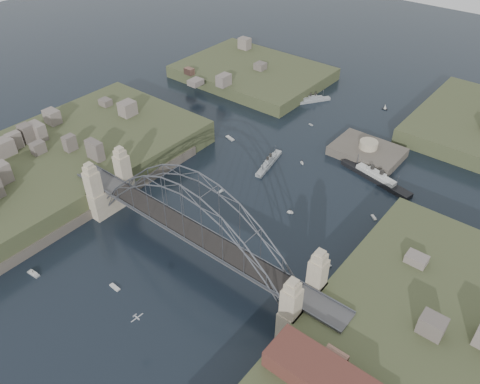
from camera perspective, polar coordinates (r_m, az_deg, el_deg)
name	(u,v)px	position (r m, az deg, el deg)	size (l,w,h in m)	color
ground	(195,257)	(120.52, -5.43, -7.85)	(500.00, 500.00, 0.00)	black
bridge	(192,220)	(112.12, -5.79, -3.42)	(84.00, 13.80, 24.60)	#464649
shore_west	(60,170)	(156.67, -20.94, 2.56)	(50.50, 90.00, 12.00)	#3E4628
headland_nw	(253,77)	(210.69, 1.53, 13.72)	(60.00, 45.00, 9.00)	#3E4628
fort_island	(366,156)	(162.30, 15.03, 4.19)	(22.00, 16.00, 9.40)	#4D453C
wharf_shed	(321,375)	(89.35, 9.79, -20.97)	(20.00, 8.00, 4.00)	#592D26
naval_cruiser_near	(269,163)	(151.89, 3.52, 3.54)	(5.29, 16.14, 4.81)	#969B9E
naval_cruiser_far	(313,100)	(192.26, 8.77, 10.94)	(9.79, 13.42, 4.97)	#969B9E
ocean_liner	(375,177)	(150.53, 16.07, 1.70)	(25.08, 8.64, 6.12)	black
aeroplane	(137,317)	(99.83, -12.41, -14.58)	(1.56, 2.91, 0.42)	#B3B4BB
small_boat_a	(221,191)	(140.42, -2.33, 0.08)	(0.96, 2.68, 0.45)	silver
small_boat_b	(290,212)	(133.28, 6.08, -2.45)	(1.82, 1.32, 1.43)	silver
small_boat_c	(115,287)	(116.82, -14.90, -11.09)	(2.95, 1.05, 0.45)	silver
small_boat_d	(374,218)	(136.16, 15.88, -3.00)	(2.29, 2.03, 0.45)	silver
small_boat_e	(230,138)	(165.65, -1.22, 6.51)	(3.96, 2.17, 0.45)	silver
small_boat_f	(302,163)	(153.71, 7.49, 3.52)	(1.51, 1.25, 1.43)	silver
small_boat_h	(311,125)	(175.74, 8.56, 8.04)	(1.81, 0.94, 0.45)	silver
small_boat_i	(327,267)	(119.27, 10.46, -8.96)	(1.43, 2.74, 0.45)	silver
small_boat_j	(33,274)	(126.14, -23.71, -9.03)	(3.63, 1.47, 1.43)	silver
small_boat_k	(385,107)	(192.56, 17.14, 9.77)	(2.01, 1.04, 2.38)	silver
small_boat_l	(169,162)	(153.25, -8.56, 3.55)	(2.51, 1.32, 2.38)	silver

